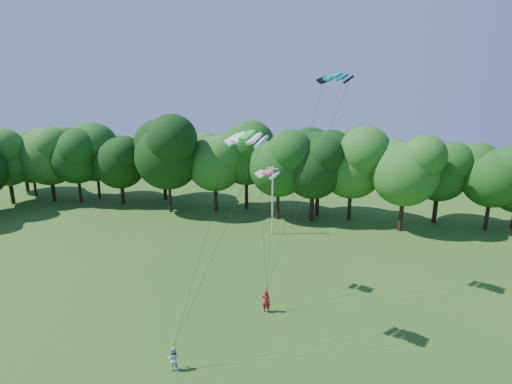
# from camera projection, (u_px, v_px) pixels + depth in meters

# --- Properties ---
(utility_pole) EXTENTS (1.50, 0.71, 8.00)m
(utility_pole) POSITION_uv_depth(u_px,v_px,m) (273.00, 200.00, 45.53)
(utility_pole) COLOR silver
(utility_pole) RESTS_ON ground
(kite_flyer_left) EXTENTS (0.66, 0.45, 1.77)m
(kite_flyer_left) POSITION_uv_depth(u_px,v_px,m) (266.00, 301.00, 29.96)
(kite_flyer_left) COLOR maroon
(kite_flyer_left) RESTS_ON ground
(kite_flyer_right) EXTENTS (0.84, 0.71, 1.53)m
(kite_flyer_right) POSITION_uv_depth(u_px,v_px,m) (174.00, 358.00, 23.76)
(kite_flyer_right) COLOR #B4DDFA
(kite_flyer_right) RESTS_ON ground
(kite_teal) EXTENTS (2.80, 2.02, 0.48)m
(kite_teal) POSITION_uv_depth(u_px,v_px,m) (336.00, 75.00, 29.45)
(kite_teal) COLOR #04898A
(kite_teal) RESTS_ON ground
(kite_green) EXTENTS (2.79, 1.92, 0.58)m
(kite_green) POSITION_uv_depth(u_px,v_px,m) (247.00, 135.00, 23.57)
(kite_green) COLOR green
(kite_green) RESTS_ON ground
(kite_pink) EXTENTS (2.06, 1.38, 0.31)m
(kite_pink) POSITION_uv_depth(u_px,v_px,m) (268.00, 172.00, 31.16)
(kite_pink) COLOR #F6447A
(kite_pink) RESTS_ON ground
(tree_back_west) EXTENTS (8.52, 8.52, 12.40)m
(tree_back_west) POSITION_uv_depth(u_px,v_px,m) (76.00, 151.00, 58.02)
(tree_back_west) COLOR #3A2917
(tree_back_west) RESTS_ON ground
(tree_back_center) EXTENTS (9.14, 9.14, 13.29)m
(tree_back_center) POSITION_uv_depth(u_px,v_px,m) (319.00, 154.00, 51.57)
(tree_back_center) COLOR black
(tree_back_center) RESTS_ON ground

